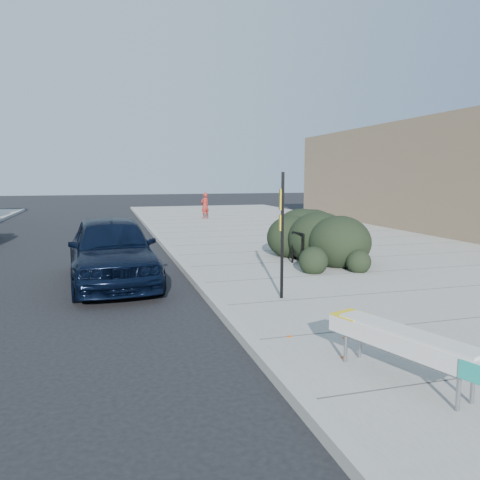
% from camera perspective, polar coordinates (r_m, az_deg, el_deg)
% --- Properties ---
extents(ground, '(120.00, 120.00, 0.00)m').
position_cam_1_polar(ground, '(9.15, -2.31, -8.90)').
color(ground, black).
rests_on(ground, ground).
extents(sidewalk_near, '(11.20, 50.00, 0.15)m').
position_cam_1_polar(sidewalk_near, '(15.75, 13.31, -1.73)').
color(sidewalk_near, gray).
rests_on(sidewalk_near, ground).
extents(curb_near, '(0.22, 50.00, 0.17)m').
position_cam_1_polar(curb_near, '(13.91, -7.26, -2.79)').
color(curb_near, '#9E9E99').
rests_on(curb_near, ground).
extents(bench, '(1.05, 2.14, 0.63)m').
position_cam_1_polar(bench, '(6.10, 19.34, -11.58)').
color(bench, gray).
rests_on(bench, sidewalk_near).
extents(bike_rack, '(0.13, 0.63, 0.92)m').
position_cam_1_polar(bike_rack, '(13.22, 7.07, -0.63)').
color(bike_rack, black).
rests_on(bike_rack, sidewalk_near).
extents(sign_post, '(0.13, 0.29, 2.56)m').
position_cam_1_polar(sign_post, '(9.43, 5.09, 1.54)').
color(sign_post, black).
rests_on(sign_post, sidewalk_near).
extents(hedge, '(2.79, 4.59, 1.62)m').
position_cam_1_polar(hedge, '(14.18, 9.40, 0.94)').
color(hedge, black).
rests_on(hedge, sidewalk_near).
extents(sedan_navy, '(2.30, 5.05, 1.68)m').
position_cam_1_polar(sedan_navy, '(11.91, -15.39, -1.11)').
color(sedan_navy, black).
rests_on(sedan_navy, ground).
extents(pedestrian, '(0.66, 0.58, 1.52)m').
position_cam_1_polar(pedestrian, '(27.41, -4.29, 4.20)').
color(pedestrian, maroon).
rests_on(pedestrian, sidewalk_near).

